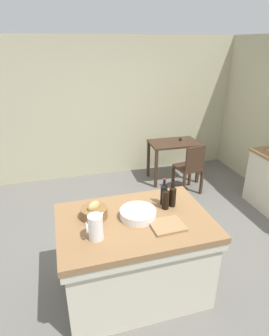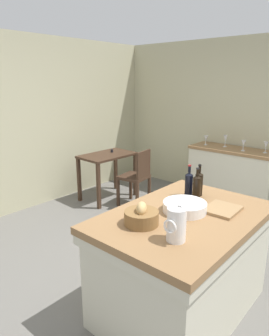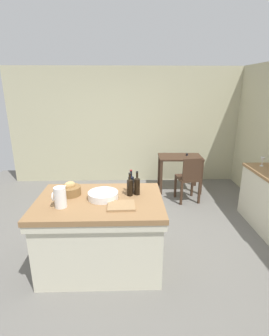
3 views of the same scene
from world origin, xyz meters
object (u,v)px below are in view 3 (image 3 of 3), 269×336
object	(u,v)px
pitcher	(60,197)
wine_bottle_green	(130,186)
wooden_chair	(189,178)
wine_glass_right	(263,160)
wine_bottle_amber	(131,183)
cutting_board	(121,206)
wine_bottle_dark	(137,185)
bread_basket	(70,190)
wash_bowl	(103,195)
island_table	(101,230)
writing_desk	(180,162)

from	to	relation	value
pitcher	wine_bottle_green	distance (m)	0.82
wooden_chair	wine_glass_right	bearing A→B (deg)	-29.68
wine_glass_right	wine_bottle_amber	bearing A→B (deg)	-155.14
pitcher	cutting_board	xyz separation A→B (m)	(0.67, -0.01, -0.11)
pitcher	wine_bottle_amber	xyz separation A→B (m)	(0.78, 0.38, 0.00)
wine_bottle_dark	cutting_board	bearing A→B (deg)	-119.56
wine_bottle_amber	wooden_chair	bearing A→B (deg)	54.72
pitcher	wine_bottle_dark	world-z (taller)	wine_bottle_dark
bread_basket	cutting_board	world-z (taller)	bread_basket
cutting_board	wash_bowl	bearing A→B (deg)	134.40
island_table	wash_bowl	world-z (taller)	wash_bowl
island_table	writing_desk	bearing A→B (deg)	58.83
wine_glass_right	island_table	bearing A→B (deg)	-154.70
wine_bottle_amber	writing_desk	bearing A→B (deg)	63.99
wash_bowl	island_table	bearing A→B (deg)	-147.62
bread_basket	wine_bottle_green	size ratio (longest dim) A/B	0.89
wash_bowl	wine_bottle_dark	bearing A→B (deg)	14.66
island_table	wine_glass_right	size ratio (longest dim) A/B	9.83
bread_basket	wine_glass_right	xyz separation A→B (m)	(2.93, 1.07, 0.05)
wine_bottle_green	pitcher	bearing A→B (deg)	-159.32
island_table	wash_bowl	distance (m)	0.46
cutting_board	wine_glass_right	size ratio (longest dim) A/B	1.99
island_table	wine_bottle_green	bearing A→B (deg)	16.12
wash_bowl	cutting_board	distance (m)	0.31
wash_bowl	wooden_chair	bearing A→B (deg)	50.41
bread_basket	wine_bottle_dark	distance (m)	0.82
writing_desk	wooden_chair	world-z (taller)	wooden_chair
island_table	wine_bottle_dark	xyz separation A→B (m)	(0.45, 0.13, 0.54)
island_table	wine_bottle_dark	distance (m)	0.71
wooden_chair	bread_basket	distance (m)	2.56
writing_desk	wine_bottle_dark	xyz separation A→B (m)	(-1.00, -2.27, 0.38)
pitcher	cutting_board	size ratio (longest dim) A/B	0.91
cutting_board	island_table	bearing A→B (deg)	143.23
pitcher	wine_bottle_green	size ratio (longest dim) A/B	0.94
writing_desk	wine_bottle_dark	world-z (taller)	wine_bottle_dark
pitcher	wine_bottle_dark	size ratio (longest dim) A/B	0.93
bread_basket	wine_bottle_green	world-z (taller)	wine_bottle_green
wine_bottle_green	wine_glass_right	world-z (taller)	wine_bottle_green
wash_bowl	wine_bottle_green	bearing A→B (deg)	13.59
wine_bottle_amber	wine_glass_right	bearing A→B (deg)	24.86
wooden_chair	wash_bowl	distance (m)	2.36
writing_desk	pitcher	size ratio (longest dim) A/B	3.34
pitcher	wine_bottle_dark	xyz separation A→B (m)	(0.85, 0.32, 0.00)
wooden_chair	wine_bottle_dark	distance (m)	2.05
island_table	wine_bottle_amber	size ratio (longest dim) A/B	5.02
wash_bowl	wine_glass_right	world-z (taller)	wine_glass_right
writing_desk	wine_bottle_dark	size ratio (longest dim) A/B	3.10
island_table	bread_basket	xyz separation A→B (m)	(-0.37, 0.14, 0.48)
wooden_chair	wine_glass_right	size ratio (longest dim) A/B	6.02
cutting_board	wine_glass_right	bearing A→B (deg)	31.45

